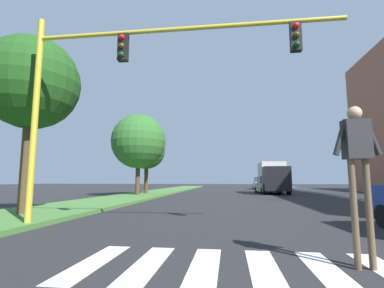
% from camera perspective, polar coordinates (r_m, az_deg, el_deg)
% --- Properties ---
extents(ground_plane, '(140.00, 140.00, 0.00)m').
position_cam_1_polar(ground_plane, '(27.51, 9.52, -9.89)').
color(ground_plane, '#262628').
extents(crosswalk, '(6.75, 2.20, 0.01)m').
position_cam_1_polar(crosswalk, '(4.85, 19.95, -22.60)').
color(crosswalk, silver).
rests_on(crosswalk, ground_plane).
extents(median_strip, '(4.01, 64.00, 0.15)m').
position_cam_1_polar(median_strip, '(26.51, -8.65, -9.85)').
color(median_strip, '#477A38').
rests_on(median_strip, ground_plane).
extents(tree_mid, '(3.45, 3.45, 6.49)m').
position_cam_1_polar(tree_mid, '(12.34, -29.45, 10.48)').
color(tree_mid, '#4C3823').
rests_on(tree_mid, median_strip).
extents(tree_far, '(4.49, 4.49, 6.61)m').
position_cam_1_polar(tree_far, '(23.99, -10.66, 0.51)').
color(tree_far, '#4C3823').
rests_on(tree_far, median_strip).
extents(tree_distant, '(3.40, 3.40, 5.58)m').
position_cam_1_polar(tree_distant, '(26.81, -9.06, -1.39)').
color(tree_distant, '#4C3823').
rests_on(tree_distant, median_strip).
extents(sidewalk_right, '(3.00, 64.00, 0.15)m').
position_cam_1_polar(sidewalk_right, '(27.32, 28.88, -8.97)').
color(sidewalk_right, '#9E9991').
rests_on(sidewalk_right, ground_plane).
extents(traffic_light_gantry, '(8.78, 0.30, 6.00)m').
position_cam_1_polar(traffic_light_gantry, '(8.57, -14.04, 13.71)').
color(traffic_light_gantry, gold).
rests_on(traffic_light_gantry, median_strip).
extents(pedestrian_performer, '(0.75, 0.27, 2.49)m').
position_cam_1_polar(pedestrian_performer, '(5.14, 30.26, -2.49)').
color(pedestrian_performer, brown).
rests_on(pedestrian_performer, ground_plane).
extents(sedan_midblock, '(2.08, 4.35, 1.68)m').
position_cam_1_polar(sedan_midblock, '(29.47, 14.73, -8.06)').
color(sedan_midblock, gray).
rests_on(sedan_midblock, ground_plane).
extents(sedan_distant, '(1.83, 4.15, 1.70)m').
position_cam_1_polar(sedan_distant, '(42.54, 13.46, -7.76)').
color(sedan_distant, silver).
rests_on(sedan_distant, ground_plane).
extents(truck_box_delivery, '(2.40, 6.20, 3.10)m').
position_cam_1_polar(truck_box_delivery, '(29.42, 15.86, -6.35)').
color(truck_box_delivery, black).
rests_on(truck_box_delivery, ground_plane).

